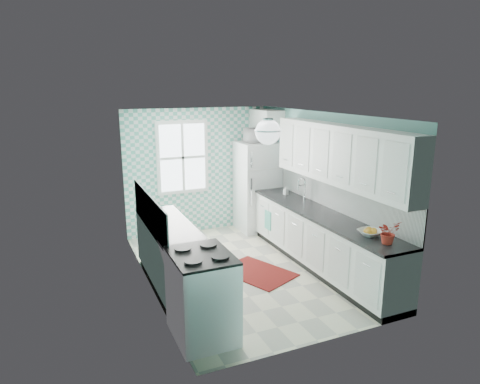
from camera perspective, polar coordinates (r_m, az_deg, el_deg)
name	(u,v)px	position (r m, az deg, el deg)	size (l,w,h in m)	color
floor	(243,271)	(7.08, 0.44, -10.44)	(3.00, 4.40, 0.02)	beige
ceiling	(244,114)	(6.45, 0.48, 10.37)	(3.00, 4.40, 0.02)	white
wall_back	(199,171)	(8.67, -5.47, 2.85)	(3.00, 0.02, 2.50)	#79BEB5
wall_front	(325,242)	(4.81, 11.26, -6.60)	(3.00, 0.02, 2.50)	#79BEB5
wall_left	(146,207)	(6.22, -12.37, -1.90)	(0.02, 4.40, 2.50)	#79BEB5
wall_right	(325,187)	(7.38, 11.25, 0.66)	(0.02, 4.40, 2.50)	#79BEB5
accent_wall	(199,171)	(8.65, -5.43, 2.83)	(3.00, 0.01, 2.50)	#58B2A0
window	(183,157)	(8.47, -7.67, 4.59)	(1.04, 0.05, 1.44)	white
backsplash_right	(338,196)	(7.06, 12.91, -0.48)	(0.02, 3.60, 0.51)	white
backsplash_left	(149,211)	(6.17, -12.01, -2.55)	(0.02, 2.15, 0.51)	white
upper_cabinets_right	(340,155)	(6.68, 13.18, 4.86)	(0.33, 3.20, 0.90)	white
upper_cabinet_fridge	(266,120)	(8.68, 3.47, 9.57)	(0.40, 0.74, 0.40)	white
ceiling_light	(268,132)	(5.75, 3.75, 8.02)	(0.34, 0.34, 0.35)	silver
base_cabinets_right	(321,242)	(7.12, 10.70, -6.53)	(0.60, 3.60, 0.90)	white
countertop_right	(321,214)	(6.97, 10.77, -2.92)	(0.63, 3.60, 0.04)	black
base_cabinets_left	(171,257)	(6.47, -9.15, -8.61)	(0.60, 2.15, 0.90)	white
countertop_left	(171,227)	(6.31, -9.18, -4.65)	(0.63, 2.15, 0.04)	black
fridge	(257,186)	(8.77, 2.33, 0.77)	(0.79, 0.78, 1.82)	white
stove	(202,294)	(5.18, -5.07, -13.43)	(0.68, 0.86, 1.03)	white
sink	(296,201)	(7.64, 7.43, -1.20)	(0.52, 0.44, 0.53)	silver
rug	(257,272)	(6.98, 2.31, -10.67)	(0.79, 1.12, 0.02)	#7C1500
dish_towel	(268,220)	(8.00, 3.73, -3.78)	(0.02, 0.24, 0.36)	#59A88E
fruit_bowl	(370,233)	(6.09, 16.97, -5.21)	(0.31, 0.31, 0.08)	silver
potted_plant	(388,232)	(5.82, 19.18, -5.09)	(0.28, 0.24, 0.31)	red
soap_bottle	(286,190)	(8.01, 6.13, 0.23)	(0.07, 0.08, 0.16)	#ABC4CF
microwave	(258,135)	(8.59, 2.40, 7.58)	(0.50, 0.34, 0.28)	silver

